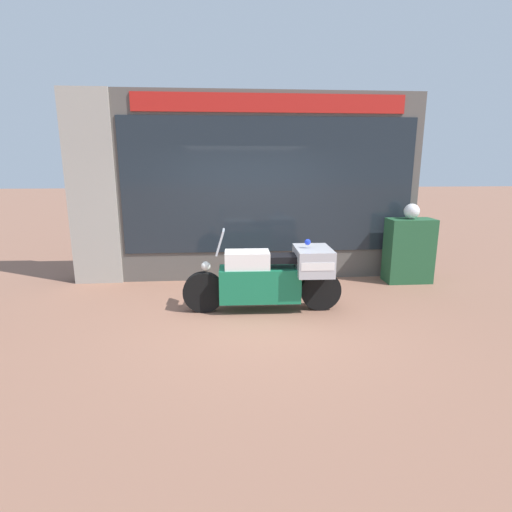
# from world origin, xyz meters

# --- Properties ---
(ground_plane) EXTENTS (60.00, 60.00, 0.00)m
(ground_plane) POSITION_xyz_m (0.00, 0.00, 0.00)
(ground_plane) COLOR #8E604C
(shop_building) EXTENTS (6.45, 0.55, 3.44)m
(shop_building) POSITION_xyz_m (-0.41, 2.00, 1.73)
(shop_building) COLOR #56514C
(shop_building) RESTS_ON ground
(window_display) EXTENTS (5.14, 0.30, 2.02)m
(window_display) POSITION_xyz_m (0.36, 2.03, 0.48)
(window_display) COLOR slate
(window_display) RESTS_ON ground
(paramedic_motorcycle) EXTENTS (2.38, 0.76, 1.25)m
(paramedic_motorcycle) POSITION_xyz_m (0.27, 0.13, 0.56)
(paramedic_motorcycle) COLOR black
(paramedic_motorcycle) RESTS_ON ground
(utility_cabinet) EXTENTS (0.84, 0.44, 1.19)m
(utility_cabinet) POSITION_xyz_m (2.96, 1.42, 0.60)
(utility_cabinet) COLOR #235633
(utility_cabinet) RESTS_ON ground
(white_helmet) EXTENTS (0.28, 0.28, 0.28)m
(white_helmet) POSITION_xyz_m (2.95, 1.42, 1.33)
(white_helmet) COLOR white
(white_helmet) RESTS_ON utility_cabinet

